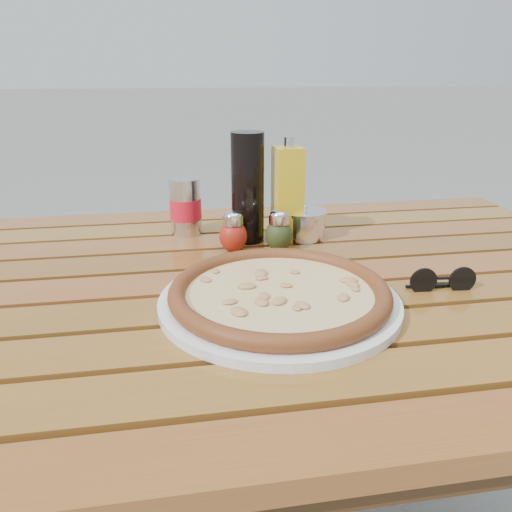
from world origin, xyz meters
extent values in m
cube|color=#381E0C|center=(0.64, 0.39, 0.35)|extent=(0.06, 0.06, 0.70)
cube|color=#3A200D|center=(0.00, 0.00, 0.70)|extent=(1.36, 0.86, 0.04)
cube|color=#552A0F|center=(0.00, -0.41, 0.73)|extent=(1.40, 0.09, 0.03)
cube|color=#58310F|center=(0.00, -0.30, 0.73)|extent=(1.40, 0.09, 0.03)
cube|color=#562F0F|center=(0.00, -0.20, 0.73)|extent=(1.40, 0.09, 0.03)
cube|color=#522E0E|center=(0.00, -0.10, 0.73)|extent=(1.40, 0.09, 0.03)
cube|color=#5C2B10|center=(0.00, 0.00, 0.73)|extent=(1.40, 0.09, 0.03)
cube|color=#4F2B0D|center=(0.00, 0.10, 0.73)|extent=(1.40, 0.09, 0.03)
cube|color=#5A2B0F|center=(0.00, 0.20, 0.73)|extent=(1.40, 0.09, 0.03)
cube|color=#59360F|center=(0.00, 0.30, 0.73)|extent=(1.40, 0.09, 0.03)
cube|color=#572C0F|center=(0.00, 0.41, 0.73)|extent=(1.40, 0.09, 0.03)
cylinder|color=silver|center=(0.01, -0.12, 0.76)|extent=(0.44, 0.44, 0.01)
cylinder|color=#FFEEB6|center=(0.01, -0.12, 0.77)|extent=(0.35, 0.35, 0.01)
torus|color=black|center=(0.01, -0.12, 0.77)|extent=(0.37, 0.37, 0.03)
ellipsoid|color=#B22314|center=(-0.03, 0.13, 0.78)|extent=(0.07, 0.07, 0.06)
cylinder|color=silver|center=(-0.03, 0.13, 0.81)|extent=(0.05, 0.05, 0.02)
ellipsoid|color=silver|center=(-0.03, 0.13, 0.82)|extent=(0.05, 0.05, 0.02)
ellipsoid|color=#343E18|center=(0.06, 0.13, 0.78)|extent=(0.06, 0.06, 0.06)
cylinder|color=silver|center=(0.06, 0.13, 0.81)|extent=(0.05, 0.05, 0.02)
ellipsoid|color=silver|center=(0.06, 0.13, 0.82)|extent=(0.04, 0.04, 0.02)
cylinder|color=black|center=(0.01, 0.19, 0.86)|extent=(0.07, 0.07, 0.22)
cylinder|color=silver|center=(-0.11, 0.26, 0.81)|extent=(0.09, 0.09, 0.12)
cylinder|color=red|center=(-0.11, 0.26, 0.81)|extent=(0.09, 0.09, 0.04)
cube|color=gold|center=(0.09, 0.19, 0.84)|extent=(0.06, 0.06, 0.19)
cylinder|color=silver|center=(0.09, 0.19, 0.95)|extent=(0.02, 0.02, 0.02)
cylinder|color=white|center=(0.13, 0.19, 0.78)|extent=(0.11, 0.11, 0.05)
cylinder|color=white|center=(0.13, 0.19, 0.81)|extent=(0.11, 0.11, 0.01)
sphere|color=white|center=(0.13, 0.19, 0.81)|extent=(0.02, 0.02, 0.01)
cylinder|color=black|center=(0.25, -0.10, 0.77)|extent=(0.04, 0.01, 0.04)
cylinder|color=black|center=(0.31, -0.11, 0.77)|extent=(0.04, 0.01, 0.04)
cube|color=black|center=(0.28, -0.11, 0.77)|extent=(0.02, 0.01, 0.00)
cube|color=black|center=(0.27, -0.09, 0.75)|extent=(0.09, 0.01, 0.00)
cube|color=black|center=(0.29, -0.09, 0.75)|extent=(0.09, 0.01, 0.00)
camera|label=1|loc=(-0.13, -0.78, 1.08)|focal=35.00mm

